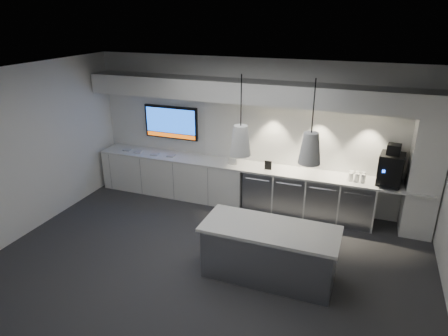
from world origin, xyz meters
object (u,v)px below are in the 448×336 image
at_px(wall_tv, 171,122).
at_px(bin, 212,246).
at_px(island, 269,252).
at_px(coffee_machine, 391,168).

xyz_separation_m(wall_tv, bin, (1.89, -2.32, -1.34)).
xyz_separation_m(island, coffee_machine, (1.64, 2.23, 0.77)).
height_order(island, bin, island).
height_order(wall_tv, island, wall_tv).
bearing_deg(bin, island, -8.95).
bearing_deg(coffee_machine, bin, -135.26).
xyz_separation_m(bin, coffee_machine, (2.65, 2.07, 0.99)).
bearing_deg(coffee_machine, island, -119.60).
distance_m(wall_tv, bin, 3.28).
distance_m(wall_tv, island, 3.98).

